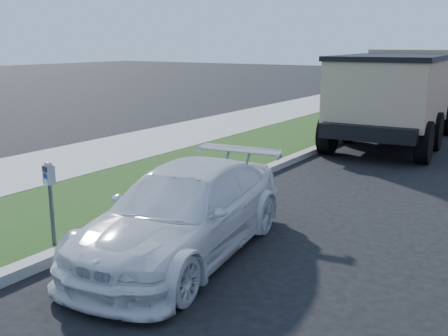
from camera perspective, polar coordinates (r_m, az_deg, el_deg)
The scene contains 5 objects.
ground at distance 7.21m, azimuth 5.01°, elevation -10.77°, with size 120.00×120.00×0.00m, color black.
streetside at distance 12.00m, azimuth -14.13°, elevation -0.84°, with size 6.12×50.00×0.15m.
parking_meter at distance 7.71m, azimuth -18.45°, elevation -1.83°, with size 0.18×0.14×1.24m.
white_wagon at distance 7.46m, azimuth -4.19°, elevation -4.76°, with size 1.74×4.29×1.25m, color white.
dump_truck at distance 16.81m, azimuth 18.44°, elevation 7.98°, with size 3.28×7.19×2.74m.
Camera 1 is at (3.08, -5.80, 2.95)m, focal length 42.00 mm.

